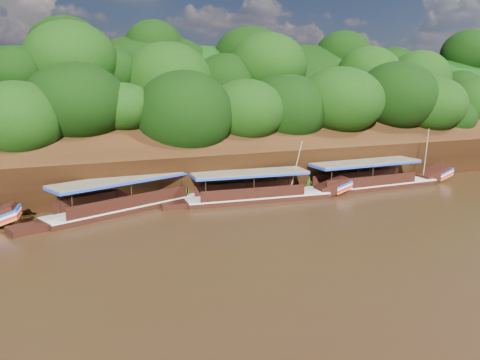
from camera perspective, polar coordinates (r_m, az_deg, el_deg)
The scene contains 6 objects.
ground at distance 31.78m, azimuth 8.98°, elevation -5.33°, with size 160.00×160.00×0.00m, color black.
riverbank at distance 51.61m, azimuth -4.33°, elevation 3.53°, with size 120.00×30.06×19.40m.
boat_0 at distance 43.78m, azimuth 16.59°, elevation -0.18°, with size 15.52×2.77×5.69m.
boat_1 at distance 37.62m, azimuth 3.29°, elevation -1.65°, with size 14.04×3.32×5.24m.
boat_2 at distance 36.19m, azimuth -11.62°, elevation -2.37°, with size 15.67×7.79×5.80m.
reeds at distance 38.38m, azimuth -2.53°, elevation -0.93°, with size 49.45×2.36×2.04m.
Camera 1 is at (-16.19, -25.72, 9.28)m, focal length 35.00 mm.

